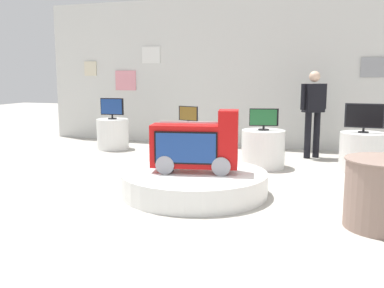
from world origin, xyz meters
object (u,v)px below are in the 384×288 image
main_display_pedestal (194,183)px  display_pedestal_center_rear (263,149)px  side_table_round (384,193)px  shopper_browsing_near_truck (313,108)px  display_pedestal_left_rear (362,152)px  novelty_firetruck_tv (196,147)px  tv_on_left_rear (364,117)px  tv_on_far_right (188,115)px  tv_on_center_rear (264,118)px  display_pedestal_far_right (188,144)px  tv_on_right_rear (112,108)px  display_pedestal_right_rear (113,134)px

main_display_pedestal → display_pedestal_center_rear: 2.03m
side_table_round → shopper_browsing_near_truck: (-0.90, 3.65, 0.58)m
display_pedestal_left_rear → display_pedestal_center_rear: size_ratio=0.98×
novelty_firetruck_tv → tv_on_left_rear: 3.01m
side_table_round → tv_on_left_rear: bearing=91.4°
shopper_browsing_near_truck → tv_on_far_right: bearing=-153.1°
tv_on_center_rear → side_table_round: (1.63, -2.52, -0.46)m
novelty_firetruck_tv → tv_on_center_rear: 2.02m
tv_on_far_right → display_pedestal_far_right: bearing=106.1°
novelty_firetruck_tv → display_pedestal_left_rear: bearing=45.3°
tv_on_far_right → tv_on_right_rear: bearing=159.1°
display_pedestal_right_rear → tv_on_right_rear: bearing=-96.2°
main_display_pedestal → display_pedestal_left_rear: 3.02m
novelty_firetruck_tv → display_pedestal_center_rear: (0.55, 1.94, -0.31)m
tv_on_center_rear → display_pedestal_right_rear: size_ratio=0.72×
main_display_pedestal → display_pedestal_right_rear: display_pedestal_right_rear is taller
display_pedestal_center_rear → tv_on_far_right: bearing=177.0°
display_pedestal_left_rear → side_table_round: size_ratio=0.90×
tv_on_right_rear → tv_on_far_right: size_ratio=1.29×
main_display_pedestal → tv_on_left_rear: (2.14, 2.13, 0.74)m
side_table_round → shopper_browsing_near_truck: shopper_browsing_near_truck is taller
tv_on_right_rear → tv_on_far_right: bearing=-20.9°
novelty_firetruck_tv → display_pedestal_right_rear: novelty_firetruck_tv is taller
display_pedestal_far_right → shopper_browsing_near_truck: shopper_browsing_near_truck is taller
main_display_pedestal → tv_on_center_rear: (0.57, 1.93, 0.68)m
display_pedestal_right_rear → tv_on_right_rear: (-0.00, -0.00, 0.55)m
main_display_pedestal → display_pedestal_center_rear: (0.58, 1.94, 0.17)m
display_pedestal_left_rear → display_pedestal_right_rear: same height
tv_on_far_right → shopper_browsing_near_truck: bearing=26.9°
display_pedestal_left_rear → tv_on_far_right: tv_on_far_right is taller
main_display_pedestal → tv_on_far_right: 2.26m
tv_on_left_rear → display_pedestal_far_right: tv_on_left_rear is taller
main_display_pedestal → shopper_browsing_near_truck: (1.30, 3.06, 0.80)m
main_display_pedestal → shopper_browsing_near_truck: bearing=66.9°
tv_on_left_rear → tv_on_center_rear: tv_on_left_rear is taller
tv_on_left_rear → display_pedestal_center_rear: size_ratio=0.82×
display_pedestal_right_rear → shopper_browsing_near_truck: shopper_browsing_near_truck is taller
main_display_pedestal → side_table_round: bearing=-15.0°
main_display_pedestal → tv_on_left_rear: 3.11m
novelty_firetruck_tv → display_pedestal_center_rear: novelty_firetruck_tv is taller
tv_on_left_rear → tv_on_center_rear: size_ratio=1.25×
display_pedestal_right_rear → shopper_browsing_near_truck: (4.01, 0.32, 0.63)m
display_pedestal_far_right → tv_on_far_right: tv_on_far_right is taller
side_table_round → shopper_browsing_near_truck: size_ratio=0.49×
tv_on_far_right → main_display_pedestal: bearing=-68.8°
display_pedestal_left_rear → main_display_pedestal: bearing=-135.0°
display_pedestal_center_rear → display_pedestal_far_right: 1.36m
display_pedestal_right_rear → display_pedestal_far_right: 2.06m
main_display_pedestal → tv_on_center_rear: 2.13m
display_pedestal_left_rear → tv_on_right_rear: tv_on_right_rear is taller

